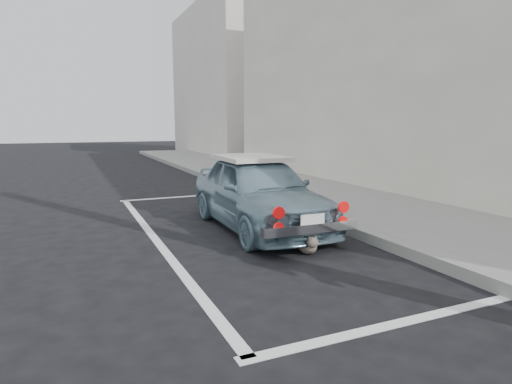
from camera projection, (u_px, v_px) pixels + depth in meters
ground at (319, 310)px, 3.88m from camera, size 80.00×80.00×0.00m
sidewalk at (421, 223)px, 6.95m from camera, size 2.80×40.00×0.15m
shop_building at (470, 41)px, 9.47m from camera, size 3.50×18.00×7.00m
building_far at (225, 82)px, 23.85m from camera, size 3.50×10.00×8.00m
pline_rear at (401, 323)px, 3.63m from camera, size 3.00×0.12×0.01m
pline_front at (187, 196)px, 9.95m from camera, size 3.00×0.12×0.01m
pline_side at (156, 240)px, 6.23m from camera, size 0.12×7.00×0.01m
retro_coupe at (258, 192)px, 6.86m from camera, size 1.46×3.51×1.18m
cat at (308, 244)px, 5.55m from camera, size 0.29×0.54×0.29m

